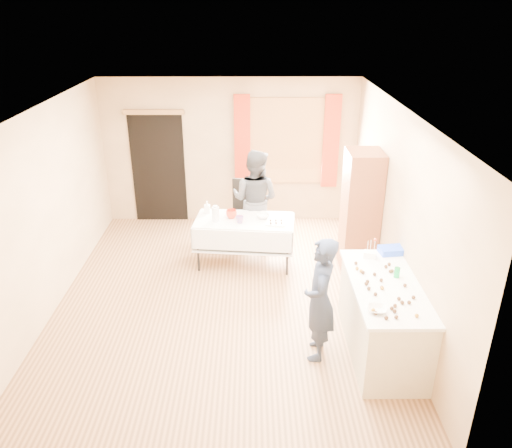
{
  "coord_description": "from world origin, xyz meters",
  "views": [
    {
      "loc": [
        0.4,
        -5.89,
        3.8
      ],
      "look_at": [
        0.44,
        0.0,
        1.13
      ],
      "focal_mm": 35.0,
      "sensor_mm": 36.0,
      "label": 1
    }
  ],
  "objects_px": {
    "party_table": "(245,237)",
    "girl": "(320,300)",
    "counter": "(383,318)",
    "woman": "(255,200)",
    "cabinet": "(360,212)",
    "chair": "(243,222)"
  },
  "relations": [
    {
      "from": "party_table",
      "to": "girl",
      "type": "xyz_separation_m",
      "value": [
        0.87,
        -2.2,
        0.3
      ]
    },
    {
      "from": "counter",
      "to": "party_table",
      "type": "distance_m",
      "value": 2.69
    },
    {
      "from": "counter",
      "to": "girl",
      "type": "xyz_separation_m",
      "value": [
        -0.75,
        -0.06,
        0.29
      ]
    },
    {
      "from": "counter",
      "to": "woman",
      "type": "height_order",
      "value": "woman"
    },
    {
      "from": "counter",
      "to": "woman",
      "type": "xyz_separation_m",
      "value": [
        -1.45,
        2.76,
        0.37
      ]
    },
    {
      "from": "cabinet",
      "to": "counter",
      "type": "relative_size",
      "value": 1.11
    },
    {
      "from": "girl",
      "to": "party_table",
      "type": "bearing_deg",
      "value": -150.24
    },
    {
      "from": "counter",
      "to": "girl",
      "type": "distance_m",
      "value": 0.8
    },
    {
      "from": "girl",
      "to": "woman",
      "type": "relative_size",
      "value": 0.9
    },
    {
      "from": "chair",
      "to": "cabinet",
      "type": "bearing_deg",
      "value": -20.25
    },
    {
      "from": "party_table",
      "to": "chair",
      "type": "distance_m",
      "value": 0.89
    },
    {
      "from": "cabinet",
      "to": "chair",
      "type": "relative_size",
      "value": 1.78
    },
    {
      "from": "cabinet",
      "to": "counter",
      "type": "distance_m",
      "value": 2.07
    },
    {
      "from": "cabinet",
      "to": "party_table",
      "type": "relative_size",
      "value": 1.17
    },
    {
      "from": "party_table",
      "to": "girl",
      "type": "relative_size",
      "value": 1.06
    },
    {
      "from": "counter",
      "to": "chair",
      "type": "bearing_deg",
      "value": 118.68
    },
    {
      "from": "counter",
      "to": "woman",
      "type": "distance_m",
      "value": 3.14
    },
    {
      "from": "party_table",
      "to": "woman",
      "type": "height_order",
      "value": "woman"
    },
    {
      "from": "counter",
      "to": "chair",
      "type": "xyz_separation_m",
      "value": [
        -1.65,
        3.02,
        -0.14
      ]
    },
    {
      "from": "cabinet",
      "to": "chair",
      "type": "distance_m",
      "value": 2.11
    },
    {
      "from": "party_table",
      "to": "chair",
      "type": "bearing_deg",
      "value": 97.92
    },
    {
      "from": "counter",
      "to": "chair",
      "type": "relative_size",
      "value": 1.6
    }
  ]
}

